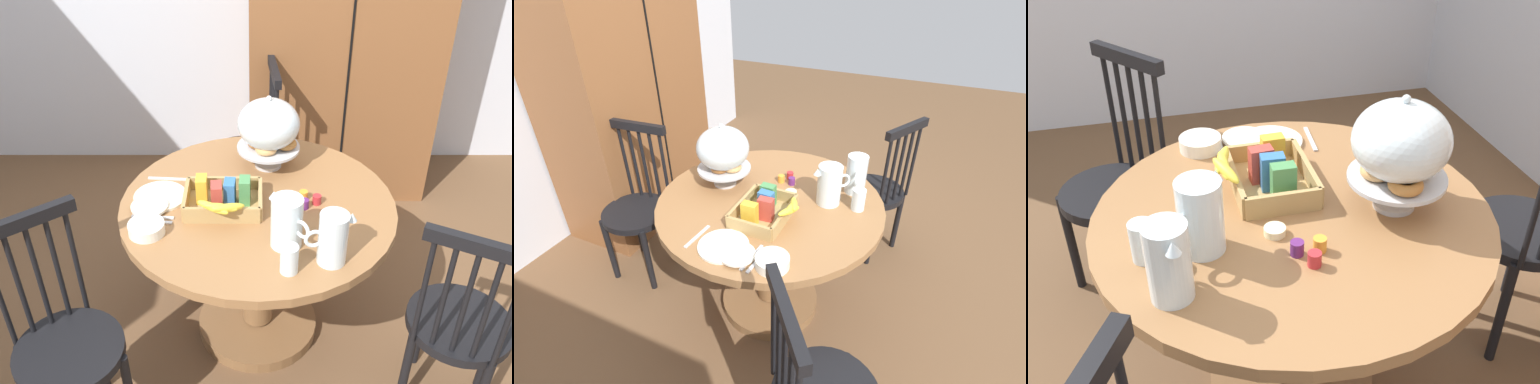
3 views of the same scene
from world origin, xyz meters
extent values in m
plane|color=brown|center=(0.00, 0.00, 0.00)|extent=(10.00, 10.00, 0.00)
cube|color=silver|center=(0.00, 1.83, 1.30)|extent=(4.80, 0.06, 2.60)
cube|color=brown|center=(0.37, 1.50, 0.95)|extent=(1.10, 0.56, 1.90)
cube|color=black|center=(0.37, 1.22, 1.04)|extent=(0.01, 0.01, 1.52)
cylinder|color=olive|center=(-0.14, 0.17, 0.72)|extent=(1.13, 1.13, 0.04)
cylinder|color=brown|center=(-0.14, 0.17, 0.39)|extent=(0.14, 0.14, 0.63)
cylinder|color=brown|center=(-0.14, 0.17, 0.03)|extent=(0.56, 0.56, 0.06)
cylinder|color=black|center=(0.64, -0.23, 0.45)|extent=(0.40, 0.40, 0.04)
cylinder|color=black|center=(0.82, -0.17, 0.23)|extent=(0.04, 0.04, 0.45)
cylinder|color=black|center=(0.57, -0.04, 0.23)|extent=(0.04, 0.04, 0.45)
cylinder|color=black|center=(0.70, -0.41, 0.23)|extent=(0.04, 0.04, 0.45)
cylinder|color=black|center=(0.45, -0.29, 0.23)|extent=(0.04, 0.04, 0.45)
cylinder|color=black|center=(0.69, -0.43, 0.69)|extent=(0.02, 0.02, 0.48)
cylinder|color=black|center=(0.62, -0.40, 0.69)|extent=(0.02, 0.02, 0.48)
cylinder|color=black|center=(0.56, -0.37, 0.69)|extent=(0.02, 0.02, 0.48)
cylinder|color=black|center=(0.50, -0.34, 0.69)|extent=(0.02, 0.02, 0.48)
cylinder|color=black|center=(0.44, -0.30, 0.69)|extent=(0.02, 0.02, 0.48)
cube|color=black|center=(0.56, -0.37, 0.95)|extent=(0.34, 0.20, 0.05)
cylinder|color=black|center=(-0.21, 1.03, 0.45)|extent=(0.40, 0.40, 0.04)
cylinder|color=black|center=(-0.36, 1.16, 0.23)|extent=(0.04, 0.04, 0.45)
cylinder|color=black|center=(-0.34, 0.88, 0.23)|extent=(0.04, 0.04, 0.45)
cylinder|color=black|center=(-0.08, 1.18, 0.23)|extent=(0.04, 0.04, 0.45)
cylinder|color=black|center=(-0.06, 0.91, 0.23)|extent=(0.04, 0.04, 0.45)
cylinder|color=black|center=(-0.06, 1.19, 0.69)|extent=(0.02, 0.02, 0.48)
cylinder|color=black|center=(-0.05, 1.12, 0.69)|extent=(0.02, 0.02, 0.48)
cylinder|color=black|center=(-0.05, 1.05, 0.69)|extent=(0.02, 0.02, 0.48)
cylinder|color=black|center=(-0.04, 0.98, 0.69)|extent=(0.02, 0.02, 0.48)
cylinder|color=black|center=(-0.04, 0.91, 0.69)|extent=(0.02, 0.02, 0.48)
cube|color=black|center=(-0.05, 1.05, 0.95)|extent=(0.07, 0.36, 0.05)
cylinder|color=black|center=(-0.92, -0.24, 0.69)|extent=(0.02, 0.02, 0.48)
cylinder|color=black|center=(-0.86, -0.19, 0.69)|extent=(0.02, 0.02, 0.48)
cylinder|color=black|center=(-0.81, -0.15, 0.69)|extent=(0.02, 0.02, 0.48)
cube|color=black|center=(-0.92, -0.24, 0.95)|extent=(0.31, 0.25, 0.05)
cylinder|color=silver|center=(-0.09, 0.46, 0.75)|extent=(0.12, 0.12, 0.02)
cylinder|color=silver|center=(-0.09, 0.46, 0.79)|extent=(0.03, 0.03, 0.09)
cylinder|color=silver|center=(-0.09, 0.46, 0.84)|extent=(0.28, 0.28, 0.01)
torus|color=#B27033|center=(-0.01, 0.44, 0.86)|extent=(0.10, 0.10, 0.03)
torus|color=#D19347|center=(-0.09, 0.50, 0.86)|extent=(0.10, 0.10, 0.03)
torus|color=#935628|center=(-0.13, 0.45, 0.86)|extent=(0.10, 0.10, 0.03)
torus|color=tan|center=(-0.10, 0.40, 0.86)|extent=(0.10, 0.10, 0.03)
ellipsoid|color=silver|center=(-0.09, 0.46, 0.95)|extent=(0.27, 0.27, 0.22)
sphere|color=silver|center=(-0.09, 0.46, 1.07)|extent=(0.02, 0.02, 0.02)
cylinder|color=silver|center=(-0.03, -0.10, 0.84)|extent=(0.12, 0.12, 0.20)
cylinder|color=orange|center=(-0.03, -0.10, 0.81)|extent=(0.10, 0.10, 0.14)
cone|color=silver|center=(-0.08, -0.05, 0.93)|extent=(0.05, 0.05, 0.03)
torus|color=silver|center=(0.02, -0.16, 0.85)|extent=(0.06, 0.06, 0.07)
cylinder|color=silver|center=(0.12, -0.19, 0.84)|extent=(0.10, 0.10, 0.20)
cylinder|color=white|center=(0.12, -0.19, 0.81)|extent=(0.09, 0.09, 0.14)
cone|color=silver|center=(0.19, -0.18, 0.93)|extent=(0.04, 0.04, 0.03)
torus|color=silver|center=(0.06, -0.21, 0.85)|extent=(0.08, 0.03, 0.07)
cube|color=tan|center=(-0.28, 0.14, 0.75)|extent=(0.30, 0.22, 0.01)
cube|color=tan|center=(-0.28, 0.03, 0.78)|extent=(0.30, 0.02, 0.07)
cube|color=tan|center=(-0.28, 0.25, 0.78)|extent=(0.30, 0.02, 0.07)
cube|color=tan|center=(-0.43, 0.14, 0.78)|extent=(0.02, 0.22, 0.07)
cube|color=tan|center=(-0.13, 0.14, 0.78)|extent=(0.02, 0.22, 0.07)
cube|color=gold|center=(-0.36, 0.17, 0.81)|extent=(0.05, 0.07, 0.11)
cube|color=#B23D33|center=(-0.30, 0.12, 0.81)|extent=(0.05, 0.07, 0.11)
cube|color=#336BAD|center=(-0.25, 0.14, 0.81)|extent=(0.05, 0.07, 0.11)
cube|color=#47894C|center=(-0.19, 0.15, 0.81)|extent=(0.05, 0.07, 0.11)
ellipsoid|color=yellow|center=(-0.31, 0.00, 0.84)|extent=(0.14, 0.08, 0.05)
ellipsoid|color=yellow|center=(-0.28, 0.00, 0.84)|extent=(0.13, 0.03, 0.05)
ellipsoid|color=yellow|center=(-0.25, 0.00, 0.84)|extent=(0.14, 0.08, 0.05)
cylinder|color=white|center=(-0.54, 0.20, 0.75)|extent=(0.22, 0.22, 0.01)
cylinder|color=white|center=(-0.57, 0.12, 0.76)|extent=(0.15, 0.15, 0.01)
cylinder|color=white|center=(-0.56, -0.03, 0.76)|extent=(0.14, 0.14, 0.04)
cylinder|color=silver|center=(-0.03, -0.25, 0.80)|extent=(0.06, 0.06, 0.11)
cylinder|color=beige|center=(-0.04, 0.09, 0.75)|extent=(0.06, 0.06, 0.02)
cylinder|color=#B7282D|center=(0.10, 0.16, 0.76)|extent=(0.04, 0.04, 0.04)
cylinder|color=orange|center=(0.05, 0.19, 0.76)|extent=(0.04, 0.04, 0.04)
cylinder|color=#5B2366|center=(0.05, 0.13, 0.76)|extent=(0.04, 0.04, 0.04)
cube|color=silver|center=(-0.55, 0.06, 0.74)|extent=(0.17, 0.03, 0.01)
cube|color=silver|center=(-0.56, 0.03, 0.74)|extent=(0.17, 0.03, 0.01)
cube|color=silver|center=(-0.53, 0.34, 0.74)|extent=(0.17, 0.03, 0.01)
camera|label=1|loc=(-0.14, -1.72, 2.08)|focal=39.39mm
camera|label=2|loc=(-1.59, -0.49, 1.81)|focal=26.85mm
camera|label=3|loc=(1.17, -0.20, 1.69)|focal=40.92mm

